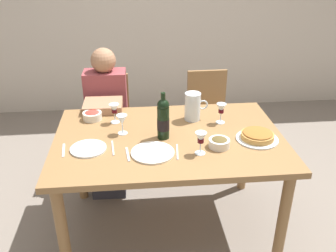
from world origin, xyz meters
The scene contains 20 objects.
ground_plane centered at (0.00, 0.00, 0.00)m, with size 8.00×8.00×0.00m, color slate.
dining_table centered at (0.00, 0.00, 0.67)m, with size 1.50×1.00×0.76m.
wine_bottle centered at (-0.04, -0.01, 0.90)m, with size 0.08×0.08×0.31m.
water_pitcher centered at (0.19, 0.24, 0.85)m, with size 0.17×0.11×0.20m.
baked_tart centered at (0.56, -0.10, 0.79)m, with size 0.27×0.27×0.06m.
salad_bowl centered at (-0.52, 0.31, 0.79)m, with size 0.14×0.14×0.06m.
olive_bowl centered at (0.30, -0.17, 0.79)m, with size 0.13×0.13×0.06m.
wine_glass_left_diner centered at (0.38, 0.17, 0.86)m, with size 0.07×0.07×0.14m.
wine_glass_right_diner centered at (-0.30, 0.07, 0.86)m, with size 0.07×0.07×0.13m.
wine_glass_centre centered at (0.17, -0.23, 0.86)m, with size 0.07×0.07×0.14m.
wine_glass_spare centered at (-0.36, 0.25, 0.86)m, with size 0.07×0.07×0.14m.
dinner_plate_left_setting centered at (-0.12, -0.20, 0.77)m, with size 0.26×0.26×0.01m, color silver.
dinner_plate_right_setting centered at (-0.51, -0.12, 0.77)m, with size 0.22×0.22×0.01m, color silver.
fork_left_setting centered at (-0.27, -0.20, 0.76)m, with size 0.16×0.01×0.01m, color silver.
knife_left_setting centered at (0.03, -0.20, 0.76)m, with size 0.18×0.01×0.01m, color silver.
knife_right_setting centered at (-0.36, -0.12, 0.76)m, with size 0.18×0.01×0.01m, color silver.
spoon_right_setting centered at (-0.66, -0.12, 0.76)m, with size 0.16×0.01×0.01m, color silver.
chair_left centered at (-0.45, 0.88, 0.50)m, with size 0.41×0.41×0.87m.
diner_left centered at (-0.45, 0.65, 0.62)m, with size 0.34×0.51×1.16m.
chair_right centered at (0.45, 0.90, 0.50)m, with size 0.41×0.41×0.87m.
Camera 1 is at (-0.21, -2.12, 1.91)m, focal length 39.43 mm.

